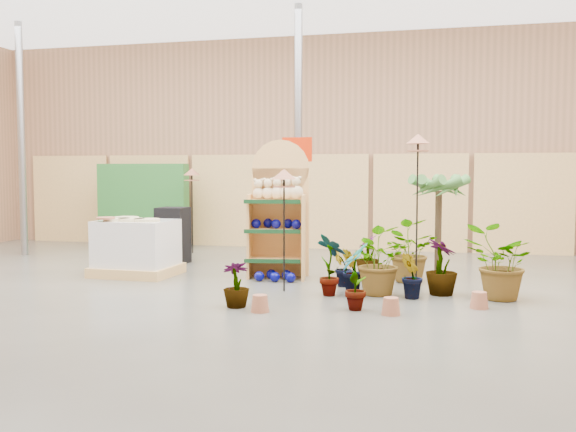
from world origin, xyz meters
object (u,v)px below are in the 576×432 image
at_px(pallet_stack, 137,248).
at_px(bird_table_front, 284,178).
at_px(display_shelf, 279,214).
at_px(potted_plant_2, 375,261).

distance_m(pallet_stack, bird_table_front, 2.93).
xyz_separation_m(display_shelf, potted_plant_2, (1.61, -1.12, -0.53)).
bearing_deg(potted_plant_2, display_shelf, 145.16).
distance_m(pallet_stack, potted_plant_2, 3.89).
height_order(pallet_stack, bird_table_front, bird_table_front).
xyz_separation_m(display_shelf, bird_table_front, (0.38, -1.18, 0.57)).
bearing_deg(potted_plant_2, pallet_stack, 169.41).
height_order(display_shelf, pallet_stack, display_shelf).
height_order(display_shelf, bird_table_front, display_shelf).
relative_size(pallet_stack, potted_plant_2, 1.41).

